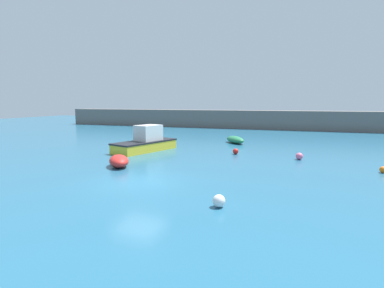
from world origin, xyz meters
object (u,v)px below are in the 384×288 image
at_px(mooring_buoy_white, 219,201).
at_px(mooring_buoy_orange, 383,170).
at_px(rowboat_white_midwater, 148,138).
at_px(mooring_buoy_pink, 299,156).
at_px(dinghy_near_pier, 119,161).
at_px(motorboat_grey_hull, 146,142).
at_px(rowboat_blue_near, 235,140).
at_px(mooring_buoy_red, 236,151).

bearing_deg(mooring_buoy_white, mooring_buoy_orange, 48.85).
height_order(rowboat_white_midwater, mooring_buoy_orange, rowboat_white_midwater).
relative_size(mooring_buoy_white, mooring_buoy_pink, 1.01).
relative_size(dinghy_near_pier, mooring_buoy_orange, 6.42).
xyz_separation_m(rowboat_white_midwater, mooring_buoy_white, (11.60, -16.35, -0.15)).
height_order(motorboat_grey_hull, rowboat_blue_near, motorboat_grey_hull).
distance_m(rowboat_white_midwater, mooring_buoy_red, 10.84).
relative_size(motorboat_grey_hull, mooring_buoy_orange, 16.10).
height_order(rowboat_blue_near, mooring_buoy_pink, rowboat_blue_near).
distance_m(rowboat_blue_near, mooring_buoy_red, 6.34).
relative_size(dinghy_near_pier, rowboat_white_midwater, 0.74).
bearing_deg(dinghy_near_pier, mooring_buoy_red, 100.53).
xyz_separation_m(rowboat_blue_near, rowboat_white_midwater, (-8.67, -1.86, 0.05)).
bearing_deg(mooring_buoy_red, mooring_buoy_orange, -20.08).
xyz_separation_m(mooring_buoy_orange, mooring_buoy_white, (-7.53, -8.62, 0.06)).
relative_size(motorboat_grey_hull, mooring_buoy_pink, 12.39).
relative_size(rowboat_blue_near, dinghy_near_pier, 1.21).
bearing_deg(mooring_buoy_red, rowboat_blue_near, 101.38).
height_order(rowboat_blue_near, rowboat_white_midwater, rowboat_white_midwater).
bearing_deg(mooring_buoy_red, rowboat_white_midwater, 156.28).
distance_m(rowboat_blue_near, mooring_buoy_pink, 9.15).
xyz_separation_m(motorboat_grey_hull, rowboat_blue_near, (6.14, 7.03, -0.38)).
bearing_deg(mooring_buoy_pink, dinghy_near_pier, -149.83).
bearing_deg(mooring_buoy_white, mooring_buoy_pink, 75.05).
bearing_deg(mooring_buoy_orange, dinghy_near_pier, -166.68).
distance_m(rowboat_blue_near, mooring_buoy_white, 18.44).
height_order(dinghy_near_pier, mooring_buoy_orange, dinghy_near_pier).
distance_m(motorboat_grey_hull, mooring_buoy_pink, 12.08).
bearing_deg(rowboat_white_midwater, rowboat_blue_near, 61.54).
xyz_separation_m(dinghy_near_pier, mooring_buoy_white, (7.72, -5.01, -0.13)).
bearing_deg(mooring_buoy_white, rowboat_white_midwater, 125.37).
bearing_deg(mooring_buoy_pink, mooring_buoy_red, 170.92).
relative_size(mooring_buoy_red, mooring_buoy_pink, 0.91).
relative_size(rowboat_white_midwater, mooring_buoy_pink, 6.65).
height_order(mooring_buoy_white, mooring_buoy_pink, mooring_buoy_white).
relative_size(rowboat_white_midwater, mooring_buoy_orange, 8.64).
bearing_deg(mooring_buoy_white, dinghy_near_pier, 147.02).
distance_m(motorboat_grey_hull, mooring_buoy_white, 14.40).
bearing_deg(mooring_buoy_orange, mooring_buoy_pink, 149.95).
distance_m(mooring_buoy_orange, mooring_buoy_pink, 5.23).
height_order(motorboat_grey_hull, rowboat_white_midwater, motorboat_grey_hull).
height_order(rowboat_blue_near, dinghy_near_pier, dinghy_near_pier).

